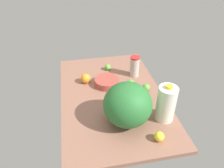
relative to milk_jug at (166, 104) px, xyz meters
The scene contains 10 objects.
countertop 44.48cm from the milk_jug, 137.07° to the right, with size 120.00×76.00×3.00cm, color #91624F.
milk_jug is the anchor object (origin of this frame).
watermelon 24.80cm from the milk_jug, 94.26° to the right, with size 30.61×30.61×28.15cm, color #297032.
tumbler_cup 54.41cm from the milk_jug, behind, with size 7.88×7.88×17.82cm.
mixing_bowl 54.97cm from the milk_jug, 145.91° to the right, with size 19.38×19.38×5.32cm, color #AF493D.
orange_near_front 69.71cm from the milk_jug, 137.69° to the right, with size 7.86×7.86×7.86cm, color orange.
lime_beside_bowl 32.07cm from the milk_jug, behind, with size 5.90×5.90×5.90cm, color #61AD3C.
lemon_loose 21.90cm from the milk_jug, 30.29° to the right, with size 6.08×6.08×6.08cm, color yellow.
lime_by_jug 72.57cm from the milk_jug, 159.24° to the right, with size 5.23×5.23×5.23cm, color #61BA3B.
lime_far_back 41.20cm from the milk_jug, 162.18° to the right, with size 6.29×6.29×6.29cm, color #66B532.
Camera 1 is at (127.67, -25.07, 105.13)cm, focal length 35.00 mm.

